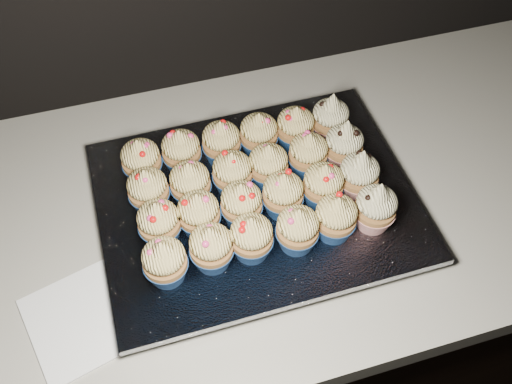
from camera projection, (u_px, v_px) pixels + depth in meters
cabinet at (338, 297)px, 1.35m from camera, size 2.40×0.60×0.86m
worktop at (368, 176)px, 0.99m from camera, size 2.44×0.64×0.04m
napkin at (86, 318)px, 0.80m from camera, size 0.19×0.19×0.00m
baking_tray at (256, 207)px, 0.91m from camera, size 0.45×0.34×0.02m
foil_lining at (256, 201)px, 0.90m from camera, size 0.49×0.38×0.01m
cupcake_0 at (165, 261)px, 0.78m from camera, size 0.06×0.06×0.08m
cupcake_1 at (211, 247)px, 0.79m from camera, size 0.06×0.06×0.08m
cupcake_2 at (251, 237)px, 0.80m from camera, size 0.06×0.06×0.08m
cupcake_3 at (298, 229)px, 0.81m from camera, size 0.06×0.06×0.08m
cupcake_4 at (336, 217)px, 0.82m from camera, size 0.06×0.06×0.08m
cupcake_5 at (376, 207)px, 0.83m from camera, size 0.06×0.06×0.10m
cupcake_6 at (159, 223)px, 0.82m from camera, size 0.06×0.06×0.08m
cupcake_7 at (199, 214)px, 0.83m from camera, size 0.06×0.06×0.08m
cupcake_8 at (241, 204)px, 0.84m from camera, size 0.06×0.06×0.08m
cupcake_9 at (283, 194)px, 0.85m from camera, size 0.06×0.06×0.08m
cupcake_10 at (323, 185)px, 0.86m from camera, size 0.06×0.06×0.08m
cupcake_11 at (359, 174)px, 0.87m from camera, size 0.06×0.06×0.10m
cupcake_12 at (148, 190)px, 0.85m from camera, size 0.06×0.06×0.08m
cupcake_13 at (190, 183)px, 0.86m from camera, size 0.06×0.06×0.08m
cupcake_14 at (232, 173)px, 0.87m from camera, size 0.06×0.06×0.08m
cupcake_15 at (268, 165)px, 0.88m from camera, size 0.06×0.06×0.08m
cupcake_16 at (308, 154)px, 0.90m from camera, size 0.06×0.06×0.08m
cupcake_17 at (344, 145)px, 0.91m from camera, size 0.06×0.06×0.10m
cupcake_18 at (141, 160)px, 0.89m from camera, size 0.06×0.06×0.08m
cupcake_19 at (181, 151)px, 0.90m from camera, size 0.06×0.06×0.08m
cupcake_20 at (221, 142)px, 0.91m from camera, size 0.06×0.06×0.08m
cupcake_21 at (259, 134)px, 0.92m from camera, size 0.06×0.06×0.08m
cupcake_22 at (295, 127)px, 0.93m from camera, size 0.06×0.06×0.08m
cupcake_23 at (330, 118)px, 0.94m from camera, size 0.06×0.06×0.10m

